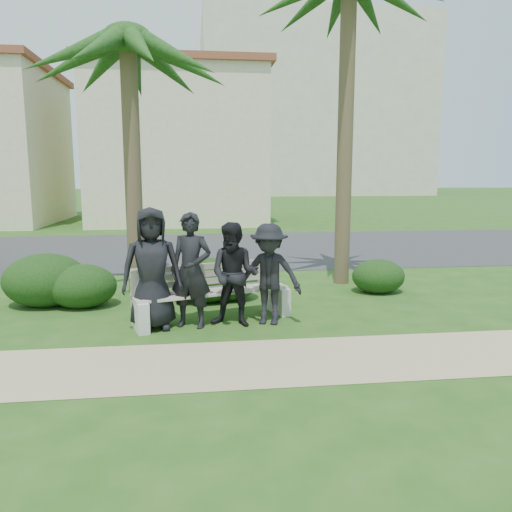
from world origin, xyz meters
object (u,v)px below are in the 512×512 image
object	(u,v)px
man_a	(152,269)
palm_left	(128,42)
man_d	(269,274)
man_c	(234,275)
man_b	(191,270)
park_bench	(213,296)

from	to	relation	value
man_a	palm_left	distance (m)	4.44
man_d	palm_left	distance (m)	5.05
man_c	palm_left	distance (m)	4.84
man_b	man_d	xyz separation A→B (m)	(1.19, 0.01, -0.09)
man_b	palm_left	xyz separation A→B (m)	(-1.07, 2.31, 3.79)
man_c	palm_left	xyz separation A→B (m)	(-1.72, 2.35, 3.87)
man_c	palm_left	bearing A→B (deg)	145.78
park_bench	man_b	xyz separation A→B (m)	(-0.34, -0.29, 0.48)
park_bench	man_c	distance (m)	0.61
park_bench	man_c	size ratio (longest dim) A/B	1.65
man_c	park_bench	bearing A→B (deg)	153.57
man_d	palm_left	size ratio (longest dim) A/B	0.28
man_b	man_c	world-z (taller)	man_b
man_a	man_b	distance (m)	0.58
park_bench	man_a	size ratio (longest dim) A/B	1.44
man_b	man_d	world-z (taller)	man_b
park_bench	palm_left	size ratio (longest dim) A/B	0.47
park_bench	man_a	world-z (taller)	man_a
man_b	man_d	bearing A→B (deg)	19.87
park_bench	man_d	world-z (taller)	man_d
park_bench	man_d	distance (m)	0.98
man_a	man_c	bearing A→B (deg)	-8.79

